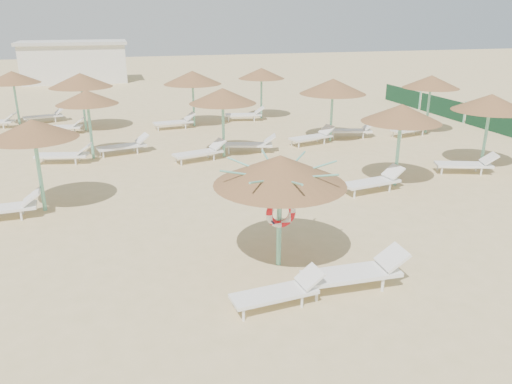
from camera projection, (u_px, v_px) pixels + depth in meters
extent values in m
plane|color=#D7BA83|center=(285.00, 265.00, 11.20)|extent=(120.00, 120.00, 0.00)
cylinder|color=#75CBAE|center=(279.00, 221.00, 10.87)|extent=(0.11, 0.11, 2.13)
cone|color=brown|center=(280.00, 170.00, 10.47)|extent=(2.84, 2.84, 0.64)
cylinder|color=#75CBAE|center=(280.00, 181.00, 10.56)|extent=(0.20, 0.20, 0.12)
cylinder|color=#75CBAE|center=(309.00, 170.00, 10.66)|extent=(1.29, 0.04, 0.33)
cylinder|color=#75CBAE|center=(293.00, 164.00, 11.03)|extent=(0.94, 0.94, 0.33)
cylinder|color=#75CBAE|center=(271.00, 164.00, 11.08)|extent=(0.04, 1.29, 0.33)
cylinder|color=#75CBAE|center=(253.00, 168.00, 10.79)|extent=(0.94, 0.94, 0.33)
cylinder|color=#75CBAE|center=(250.00, 175.00, 10.32)|extent=(1.29, 0.04, 0.33)
cylinder|color=#75CBAE|center=(265.00, 181.00, 9.95)|extent=(0.94, 0.94, 0.33)
cylinder|color=#75CBAE|center=(291.00, 182.00, 9.90)|extent=(0.04, 1.29, 0.33)
cylinder|color=#75CBAE|center=(309.00, 177.00, 10.19)|extent=(0.94, 0.94, 0.33)
torus|color=red|center=(281.00, 213.00, 10.70)|extent=(0.67, 0.15, 0.67)
cylinder|color=white|center=(244.00, 315.00, 9.12)|extent=(0.05, 0.05, 0.25)
cylinder|color=white|center=(236.00, 303.00, 9.51)|extent=(0.05, 0.05, 0.25)
cylinder|color=white|center=(302.00, 302.00, 9.54)|extent=(0.05, 0.05, 0.25)
cylinder|color=white|center=(292.00, 291.00, 9.92)|extent=(0.05, 0.05, 0.25)
cube|color=white|center=(274.00, 294.00, 9.51)|extent=(1.72, 0.71, 0.07)
cube|color=white|center=(310.00, 277.00, 9.70)|extent=(0.48, 0.57, 0.32)
cylinder|color=white|center=(317.00, 294.00, 9.75)|extent=(0.06, 0.06, 0.30)
cylinder|color=white|center=(307.00, 281.00, 10.23)|extent=(0.06, 0.06, 0.30)
cylinder|color=white|center=(383.00, 285.00, 10.09)|extent=(0.06, 0.06, 0.30)
cylinder|color=white|center=(371.00, 272.00, 10.58)|extent=(0.06, 0.06, 0.30)
cube|color=white|center=(351.00, 274.00, 10.13)|extent=(2.03, 0.71, 0.08)
cube|color=white|center=(392.00, 257.00, 10.26)|extent=(0.53, 0.65, 0.39)
cylinder|color=#75CBAE|center=(39.00, 172.00, 13.92)|extent=(0.11, 0.11, 2.30)
cone|color=brown|center=(33.00, 129.00, 13.51)|extent=(2.36, 2.36, 0.53)
cylinder|color=#75CBAE|center=(34.00, 137.00, 13.58)|extent=(0.20, 0.20, 0.12)
cylinder|color=white|center=(21.00, 216.00, 13.57)|extent=(0.06, 0.06, 0.28)
cylinder|color=white|center=(23.00, 209.00, 14.01)|extent=(0.06, 0.06, 0.28)
cube|color=white|center=(31.00, 197.00, 13.74)|extent=(0.52, 0.63, 0.36)
cylinder|color=#75CBAE|center=(90.00, 129.00, 19.07)|extent=(0.11, 0.11, 2.30)
cone|color=brown|center=(87.00, 97.00, 18.65)|extent=(2.30, 2.30, 0.52)
cylinder|color=#75CBAE|center=(87.00, 103.00, 18.73)|extent=(0.20, 0.20, 0.12)
cylinder|color=white|center=(39.00, 162.00, 18.48)|extent=(0.06, 0.06, 0.28)
cylinder|color=white|center=(43.00, 158.00, 18.95)|extent=(0.06, 0.06, 0.28)
cylinder|color=white|center=(76.00, 161.00, 18.55)|extent=(0.06, 0.06, 0.28)
cylinder|color=white|center=(79.00, 158.00, 19.02)|extent=(0.06, 0.06, 0.28)
cube|color=white|center=(62.00, 155.00, 18.70)|extent=(1.99, 1.02, 0.08)
cube|color=white|center=(84.00, 149.00, 18.66)|extent=(0.61, 0.69, 0.36)
cylinder|color=white|center=(103.00, 155.00, 19.40)|extent=(0.06, 0.06, 0.28)
cylinder|color=white|center=(100.00, 152.00, 19.81)|extent=(0.06, 0.06, 0.28)
cylinder|color=white|center=(137.00, 151.00, 20.01)|extent=(0.06, 0.06, 0.28)
cylinder|color=white|center=(134.00, 148.00, 20.42)|extent=(0.06, 0.06, 0.28)
cube|color=white|center=(122.00, 147.00, 19.91)|extent=(1.99, 1.02, 0.08)
cube|color=white|center=(142.00, 138.00, 20.21)|extent=(0.61, 0.69, 0.36)
cylinder|color=#75CBAE|center=(84.00, 107.00, 23.74)|extent=(0.11, 0.11, 2.30)
cone|color=brown|center=(80.00, 80.00, 23.32)|extent=(2.90, 2.90, 0.65)
cylinder|color=#75CBAE|center=(81.00, 85.00, 23.40)|extent=(0.20, 0.20, 0.12)
cylinder|color=white|center=(42.00, 132.00, 23.12)|extent=(0.06, 0.06, 0.28)
cylinder|color=white|center=(45.00, 130.00, 23.59)|extent=(0.06, 0.06, 0.28)
cylinder|color=white|center=(72.00, 132.00, 23.24)|extent=(0.06, 0.06, 0.28)
cylinder|color=white|center=(74.00, 129.00, 23.71)|extent=(0.06, 0.06, 0.28)
cube|color=white|center=(61.00, 127.00, 23.37)|extent=(1.98, 0.96, 0.08)
cube|color=white|center=(79.00, 121.00, 23.36)|extent=(0.59, 0.68, 0.36)
cylinder|color=#75CBAE|center=(223.00, 128.00, 19.35)|extent=(0.11, 0.11, 2.30)
cone|color=brown|center=(223.00, 96.00, 18.93)|extent=(2.58, 2.58, 0.58)
cylinder|color=#75CBAE|center=(223.00, 102.00, 19.01)|extent=(0.20, 0.20, 0.12)
cylinder|color=white|center=(181.00, 162.00, 18.45)|extent=(0.06, 0.06, 0.28)
cylinder|color=white|center=(176.00, 159.00, 18.85)|extent=(0.06, 0.06, 0.28)
cylinder|color=white|center=(214.00, 157.00, 19.11)|extent=(0.06, 0.06, 0.28)
cylinder|color=white|center=(208.00, 154.00, 19.51)|extent=(0.06, 0.06, 0.28)
cube|color=white|center=(198.00, 153.00, 18.98)|extent=(2.00, 1.10, 0.08)
cube|color=white|center=(218.00, 144.00, 19.32)|extent=(0.63, 0.71, 0.36)
cylinder|color=white|center=(229.00, 151.00, 20.00)|extent=(0.06, 0.06, 0.28)
cylinder|color=white|center=(229.00, 148.00, 20.47)|extent=(0.06, 0.06, 0.28)
cylinder|color=white|center=(262.00, 151.00, 20.02)|extent=(0.06, 0.06, 0.28)
cylinder|color=white|center=(262.00, 147.00, 20.49)|extent=(0.06, 0.06, 0.28)
cube|color=white|center=(249.00, 145.00, 20.19)|extent=(2.00, 1.10, 0.08)
cube|color=white|center=(270.00, 139.00, 20.12)|extent=(0.63, 0.71, 0.36)
cylinder|color=#75CBAE|center=(193.00, 103.00, 24.70)|extent=(0.11, 0.11, 2.30)
cone|color=brown|center=(192.00, 77.00, 24.28)|extent=(2.83, 2.83, 0.64)
cylinder|color=#75CBAE|center=(193.00, 83.00, 24.37)|extent=(0.20, 0.20, 0.12)
cylinder|color=white|center=(158.00, 128.00, 23.89)|extent=(0.06, 0.06, 0.28)
cylinder|color=white|center=(156.00, 126.00, 24.33)|extent=(0.06, 0.06, 0.28)
cylinder|color=white|center=(186.00, 126.00, 24.37)|extent=(0.06, 0.06, 0.28)
cylinder|color=white|center=(183.00, 124.00, 24.81)|extent=(0.06, 0.06, 0.28)
cube|color=white|center=(173.00, 122.00, 24.33)|extent=(1.96, 0.82, 0.08)
cube|color=white|center=(190.00, 116.00, 24.56)|extent=(0.55, 0.65, 0.36)
cylinder|color=#75CBAE|center=(398.00, 151.00, 16.04)|extent=(0.11, 0.11, 2.30)
cone|color=brown|center=(402.00, 113.00, 15.63)|extent=(2.50, 2.50, 0.56)
cylinder|color=#75CBAE|center=(401.00, 120.00, 15.71)|extent=(0.20, 0.20, 0.12)
cylinder|color=white|center=(355.00, 194.00, 15.20)|extent=(0.06, 0.06, 0.28)
cylinder|color=white|center=(345.00, 189.00, 15.63)|extent=(0.06, 0.06, 0.28)
cylinder|color=white|center=(390.00, 188.00, 15.74)|extent=(0.06, 0.06, 0.28)
cylinder|color=white|center=(380.00, 183.00, 16.17)|extent=(0.06, 0.06, 0.28)
cube|color=white|center=(371.00, 182.00, 15.67)|extent=(1.97, 0.92, 0.08)
cube|color=white|center=(393.00, 172.00, 15.94)|extent=(0.57, 0.67, 0.36)
cylinder|color=#75CBAE|center=(331.00, 115.00, 21.76)|extent=(0.11, 0.11, 2.30)
cone|color=brown|center=(333.00, 86.00, 21.34)|extent=(2.86, 2.86, 0.64)
cylinder|color=#75CBAE|center=(333.00, 92.00, 21.42)|extent=(0.20, 0.20, 0.12)
cylinder|color=white|center=(299.00, 145.00, 20.87)|extent=(0.06, 0.06, 0.28)
cylinder|color=white|center=(292.00, 143.00, 21.27)|extent=(0.06, 0.06, 0.28)
cylinder|color=white|center=(324.00, 141.00, 21.51)|extent=(0.06, 0.06, 0.28)
cylinder|color=white|center=(317.00, 139.00, 21.92)|extent=(0.06, 0.06, 0.28)
cube|color=white|center=(311.00, 137.00, 21.39)|extent=(1.99, 1.07, 0.08)
cube|color=white|center=(327.00, 130.00, 21.72)|extent=(0.62, 0.70, 0.36)
cylinder|color=white|center=(333.00, 136.00, 22.40)|extent=(0.06, 0.06, 0.28)
cylinder|color=white|center=(331.00, 134.00, 22.87)|extent=(0.06, 0.06, 0.28)
cylinder|color=white|center=(363.00, 136.00, 22.44)|extent=(0.06, 0.06, 0.28)
cylinder|color=white|center=(361.00, 133.00, 22.91)|extent=(0.06, 0.06, 0.28)
cube|color=white|center=(350.00, 131.00, 22.60)|extent=(1.99, 1.07, 0.08)
cube|color=white|center=(369.00, 125.00, 22.54)|extent=(0.62, 0.70, 0.36)
cylinder|color=#75CBAE|center=(261.00, 97.00, 26.57)|extent=(0.11, 0.11, 2.30)
cone|color=brown|center=(261.00, 73.00, 26.15)|extent=(2.43, 2.43, 0.55)
cylinder|color=#75CBAE|center=(261.00, 78.00, 26.23)|extent=(0.20, 0.20, 0.12)
cylinder|color=white|center=(228.00, 119.00, 25.96)|extent=(0.06, 0.06, 0.28)
cylinder|color=white|center=(228.00, 117.00, 26.43)|extent=(0.06, 0.06, 0.28)
cylinder|color=white|center=(254.00, 119.00, 26.07)|extent=(0.06, 0.06, 0.28)
cylinder|color=white|center=(253.00, 117.00, 26.54)|extent=(0.06, 0.06, 0.28)
cube|color=white|center=(243.00, 115.00, 26.20)|extent=(1.98, 0.98, 0.08)
cube|color=white|center=(260.00, 110.00, 26.18)|extent=(0.59, 0.68, 0.36)
cylinder|color=#75CBAE|center=(485.00, 137.00, 17.90)|extent=(0.11, 0.11, 2.30)
cone|color=brown|center=(491.00, 102.00, 17.48)|extent=(2.63, 2.63, 0.59)
cylinder|color=#75CBAE|center=(490.00, 109.00, 17.56)|extent=(0.20, 0.20, 0.12)
cylinder|color=white|center=(442.00, 171.00, 17.40)|extent=(0.06, 0.06, 0.28)
cylinder|color=white|center=(438.00, 167.00, 17.87)|extent=(0.06, 0.06, 0.28)
cylinder|color=white|center=(481.00, 172.00, 17.33)|extent=(0.06, 0.06, 0.28)
cylinder|color=white|center=(476.00, 168.00, 17.80)|extent=(0.06, 0.06, 0.28)
cube|color=white|center=(463.00, 165.00, 17.53)|extent=(2.00, 1.22, 0.08)
cube|color=white|center=(489.00, 158.00, 17.40)|extent=(0.66, 0.73, 0.36)
cylinder|color=#75CBAE|center=(428.00, 108.00, 23.27)|extent=(0.11, 0.11, 2.30)
cone|color=brown|center=(431.00, 82.00, 22.86)|extent=(2.56, 2.56, 0.58)
cylinder|color=#75CBAE|center=(431.00, 87.00, 22.94)|extent=(0.20, 0.20, 0.12)
cylinder|color=white|center=(401.00, 136.00, 22.40)|extent=(0.06, 0.06, 0.28)
cylinder|color=white|center=(393.00, 134.00, 22.81)|extent=(0.06, 0.06, 0.28)
cylinder|color=white|center=(423.00, 133.00, 23.01)|extent=(0.06, 0.06, 0.28)
cylinder|color=white|center=(415.00, 131.00, 23.42)|extent=(0.06, 0.06, 0.28)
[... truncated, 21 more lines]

